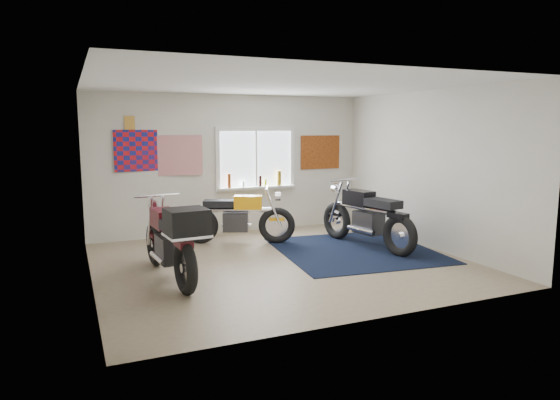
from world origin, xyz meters
name	(u,v)px	position (x,y,z in m)	size (l,w,h in m)	color
ground	(282,263)	(0.00, 0.00, 0.00)	(5.50, 5.50, 0.00)	#9E896B
room_shell	(282,156)	(0.00, 0.00, 1.64)	(5.50, 5.50, 5.50)	white
navy_rug	(355,250)	(1.45, 0.21, 0.01)	(2.50, 2.60, 0.01)	black
window_assembly	(256,163)	(0.50, 2.47, 1.37)	(1.66, 0.17, 1.26)	white
oil_bottles	(260,180)	(0.56, 2.40, 1.03)	(1.14, 0.09, 0.30)	maroon
flag_display	(130,123)	(-1.90, 2.48, 2.15)	(1.60, 0.10, 1.17)	red
triumph_poster	(320,152)	(1.95, 2.48, 1.55)	(0.90, 0.03, 0.70)	#A54C14
yellow_triumph	(238,219)	(-0.21, 1.50, 0.45)	(1.93, 0.93, 1.03)	black
black_chrome_bike	(367,219)	(1.75, 0.35, 0.51)	(0.74, 2.23, 1.16)	black
maroon_tourer	(172,240)	(-1.74, -0.31, 0.58)	(0.71, 2.19, 1.11)	black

